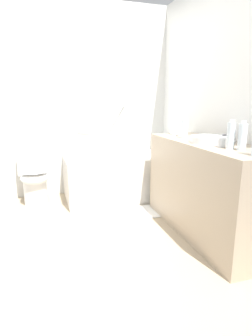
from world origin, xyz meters
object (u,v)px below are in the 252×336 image
object	(u,v)px
drinking_glass_0	(222,143)
water_bottle_4	(231,135)
bath_mat	(150,211)
water_bottle_0	(185,129)
bathtub	(121,175)
sink_basin	(210,139)
water_bottle_2	(243,137)
sink_faucet	(229,138)
drinking_glass_2	(182,133)
toilet_paper_roll	(13,204)
drinking_glass_1	(175,131)
toilet	(34,178)
water_bottle_3	(173,124)

from	to	relation	value
drinking_glass_0	water_bottle_4	bearing A→B (deg)	-86.11
bath_mat	water_bottle_0	bearing A→B (deg)	-55.27
bathtub	sink_basin	size ratio (longest dim) A/B	4.08
water_bottle_2	bath_mat	distance (m)	1.49
sink_faucet	water_bottle_0	xyz separation A→B (m)	(-0.29, 0.32, 0.06)
sink_basin	water_bottle_0	world-z (taller)	water_bottle_0
sink_basin	water_bottle_4	bearing A→B (deg)	-97.37
sink_faucet	drinking_glass_0	distance (m)	0.35
bathtub	drinking_glass_2	xyz separation A→B (m)	(0.45, -0.77, 0.63)
water_bottle_0	water_bottle_4	distance (m)	0.67
drinking_glass_2	bath_mat	world-z (taller)	drinking_glass_2
drinking_glass_0	toilet_paper_roll	distance (m)	2.47
sink_basin	water_bottle_2	bearing A→B (deg)	-89.51
sink_basin	water_bottle_0	xyz separation A→B (m)	(-0.08, 0.32, 0.06)
drinking_glass_1	water_bottle_2	bearing A→B (deg)	-86.37
water_bottle_2	water_bottle_4	distance (m)	0.09
bathtub	bath_mat	xyz separation A→B (m)	(0.17, -0.60, -0.29)
water_bottle_4	drinking_glass_2	bearing A→B (deg)	88.91
bathtub	sink_basin	distance (m)	1.48
sink_basin	drinking_glass_2	distance (m)	0.48
drinking_glass_1	toilet	bearing A→B (deg)	153.75
sink_basin	drinking_glass_2	bearing A→B (deg)	93.41
bathtub	toilet	distance (m)	1.09
toilet	sink_basin	size ratio (longest dim) A/B	1.96
water_bottle_4	bath_mat	size ratio (longest dim) A/B	0.35
bathtub	water_bottle_0	world-z (taller)	bathtub
water_bottle_3	water_bottle_2	bearing A→B (deg)	-88.42
water_bottle_0	water_bottle_2	distance (m)	0.75
drinking_glass_2	drinking_glass_0	bearing A→B (deg)	-91.78
water_bottle_0	drinking_glass_2	bearing A→B (deg)	71.29
water_bottle_0	water_bottle_2	world-z (taller)	water_bottle_2
drinking_glass_0	drinking_glass_1	world-z (taller)	drinking_glass_1
toilet	sink_basin	xyz separation A→B (m)	(1.57, -1.33, 0.59)
water_bottle_3	water_bottle_0	bearing A→B (deg)	-98.41
water_bottle_4	water_bottle_2	bearing A→B (deg)	-57.71
water_bottle_3	drinking_glass_0	bearing A→B (deg)	-91.47
drinking_glass_2	drinking_glass_1	bearing A→B (deg)	106.71
water_bottle_3	drinking_glass_0	distance (m)	0.94
bathtub	water_bottle_3	bearing A→B (deg)	-50.92
toilet	water_bottle_3	world-z (taller)	water_bottle_3
toilet_paper_roll	sink_faucet	bearing A→B (deg)	-31.27
drinking_glass_1	bath_mat	world-z (taller)	drinking_glass_1
toilet	drinking_glass_0	distance (m)	2.26
toilet	water_bottle_4	bearing A→B (deg)	37.41
water_bottle_2	toilet_paper_roll	world-z (taller)	water_bottle_2
water_bottle_0	water_bottle_4	world-z (taller)	water_bottle_4
sink_faucet	water_bottle_2	size ratio (longest dim) A/B	0.67
sink_faucet	toilet_paper_roll	bearing A→B (deg)	148.73
water_bottle_2	toilet	bearing A→B (deg)	132.03
water_bottle_2	water_bottle_4	world-z (taller)	water_bottle_4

